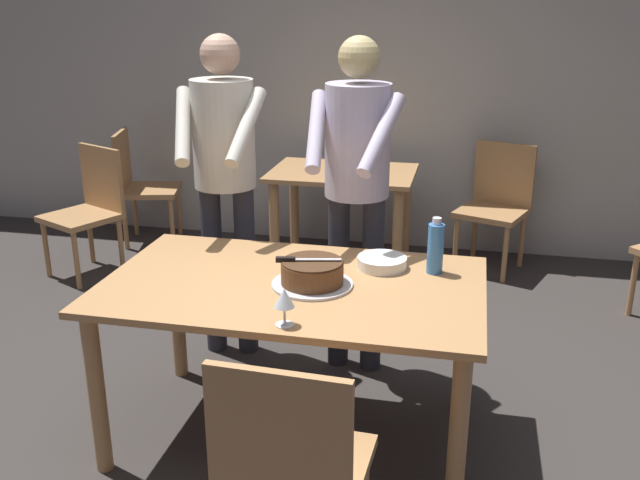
# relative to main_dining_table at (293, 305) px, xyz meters

# --- Properties ---
(ground_plane) EXTENTS (14.00, 14.00, 0.00)m
(ground_plane) POSITION_rel_main_dining_table_xyz_m (0.00, 0.00, -0.65)
(ground_plane) COLOR #383330
(back_wall) EXTENTS (10.00, 0.12, 2.70)m
(back_wall) POSITION_rel_main_dining_table_xyz_m (0.00, 2.76, 0.70)
(back_wall) COLOR #BCB7AD
(back_wall) RESTS_ON ground_plane
(main_dining_table) EXTENTS (1.59, 0.96, 0.75)m
(main_dining_table) POSITION_rel_main_dining_table_xyz_m (0.00, 0.00, 0.00)
(main_dining_table) COLOR tan
(main_dining_table) RESTS_ON ground_plane
(cake_on_platter) EXTENTS (0.34, 0.34, 0.11)m
(cake_on_platter) POSITION_rel_main_dining_table_xyz_m (0.09, -0.01, 0.15)
(cake_on_platter) COLOR silver
(cake_on_platter) RESTS_ON main_dining_table
(cake_knife) EXTENTS (0.27, 0.08, 0.02)m
(cake_knife) POSITION_rel_main_dining_table_xyz_m (0.02, -0.03, 0.22)
(cake_knife) COLOR silver
(cake_knife) RESTS_ON cake_on_platter
(plate_stack) EXTENTS (0.22, 0.22, 0.05)m
(plate_stack) POSITION_rel_main_dining_table_xyz_m (0.34, 0.25, 0.13)
(plate_stack) COLOR white
(plate_stack) RESTS_ON main_dining_table
(wine_glass_near) EXTENTS (0.08, 0.08, 0.14)m
(wine_glass_near) POSITION_rel_main_dining_table_xyz_m (0.07, -0.40, 0.21)
(wine_glass_near) COLOR silver
(wine_glass_near) RESTS_ON main_dining_table
(water_bottle) EXTENTS (0.07, 0.07, 0.25)m
(water_bottle) POSITION_rel_main_dining_table_xyz_m (0.57, 0.24, 0.22)
(water_bottle) COLOR #387AC6
(water_bottle) RESTS_ON main_dining_table
(person_cutting_cake) EXTENTS (0.47, 0.56, 1.72)m
(person_cutting_cake) POSITION_rel_main_dining_table_xyz_m (0.15, 0.69, 0.43)
(person_cutting_cake) COLOR #2D2D38
(person_cutting_cake) RESTS_ON ground_plane
(person_standing_beside) EXTENTS (0.46, 0.57, 1.72)m
(person_standing_beside) POSITION_rel_main_dining_table_xyz_m (-0.55, 0.72, 0.43)
(person_standing_beside) COLOR #2D2D38
(person_standing_beside) RESTS_ON ground_plane
(chair_near_side) EXTENTS (0.46, 0.46, 0.90)m
(chair_near_side) POSITION_rel_main_dining_table_xyz_m (0.22, -0.86, -0.16)
(chair_near_side) COLOR tan
(chair_near_side) RESTS_ON ground_plane
(background_table) EXTENTS (1.00, 0.70, 0.74)m
(background_table) POSITION_rel_main_dining_table_xyz_m (-0.17, 2.06, -0.07)
(background_table) COLOR tan
(background_table) RESTS_ON ground_plane
(background_chair_0) EXTENTS (0.57, 0.57, 0.90)m
(background_chair_0) POSITION_rel_main_dining_table_xyz_m (0.89, 2.38, -0.16)
(background_chair_0) COLOR tan
(background_chair_0) RESTS_ON ground_plane
(background_chair_1) EXTENTS (0.54, 0.54, 0.90)m
(background_chair_1) POSITION_rel_main_dining_table_xyz_m (-1.86, 2.34, -0.16)
(background_chair_1) COLOR tan
(background_chair_1) RESTS_ON ground_plane
(background_chair_3) EXTENTS (0.59, 0.59, 0.90)m
(background_chair_3) POSITION_rel_main_dining_table_xyz_m (-1.91, 1.64, -0.16)
(background_chair_3) COLOR tan
(background_chair_3) RESTS_ON ground_plane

